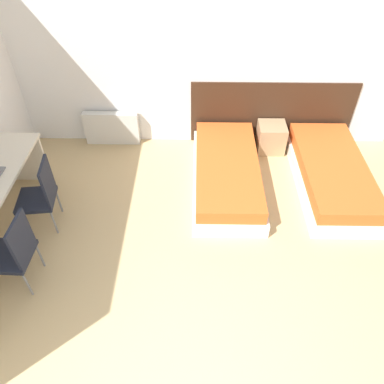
{
  "coord_description": "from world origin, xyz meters",
  "views": [
    {
      "loc": [
        0.05,
        -0.93,
        3.52
      ],
      "look_at": [
        0.0,
        2.26,
        0.55
      ],
      "focal_mm": 35.0,
      "sensor_mm": 36.0,
      "label": 1
    }
  ],
  "objects_px": {
    "bed_near_door": "(331,174)",
    "bed_near_window": "(227,173)",
    "chair_near_laptop": "(41,194)",
    "chair_near_notebook": "(15,251)",
    "nightstand": "(271,137)"
  },
  "relations": [
    {
      "from": "nightstand",
      "to": "chair_near_laptop",
      "type": "height_order",
      "value": "chair_near_laptop"
    },
    {
      "from": "bed_near_window",
      "to": "chair_near_laptop",
      "type": "distance_m",
      "value": 2.41
    },
    {
      "from": "chair_near_notebook",
      "to": "bed_near_door",
      "type": "bearing_deg",
      "value": 25.88
    },
    {
      "from": "chair_near_notebook",
      "to": "nightstand",
      "type": "bearing_deg",
      "value": 41.49
    },
    {
      "from": "bed_near_door",
      "to": "bed_near_window",
      "type": "bearing_deg",
      "value": 180.0
    },
    {
      "from": "bed_near_door",
      "to": "chair_near_laptop",
      "type": "height_order",
      "value": "chair_near_laptop"
    },
    {
      "from": "bed_near_door",
      "to": "chair_near_laptop",
      "type": "xyz_separation_m",
      "value": [
        -3.7,
        -0.79,
        0.31
      ]
    },
    {
      "from": "chair_near_laptop",
      "to": "chair_near_notebook",
      "type": "height_order",
      "value": "same"
    },
    {
      "from": "chair_near_laptop",
      "to": "chair_near_notebook",
      "type": "relative_size",
      "value": 1.0
    },
    {
      "from": "bed_near_window",
      "to": "bed_near_door",
      "type": "relative_size",
      "value": 1.0
    },
    {
      "from": "bed_near_window",
      "to": "chair_near_laptop",
      "type": "relative_size",
      "value": 2.17
    },
    {
      "from": "chair_near_laptop",
      "to": "bed_near_window",
      "type": "bearing_deg",
      "value": 12.29
    },
    {
      "from": "bed_near_window",
      "to": "chair_near_notebook",
      "type": "distance_m",
      "value": 2.81
    },
    {
      "from": "chair_near_laptop",
      "to": "nightstand",
      "type": "bearing_deg",
      "value": 21.33
    },
    {
      "from": "bed_near_door",
      "to": "nightstand",
      "type": "bearing_deg",
      "value": 131.48
    }
  ]
}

